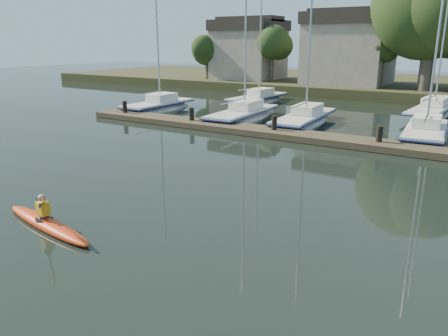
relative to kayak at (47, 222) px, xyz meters
The scene contains 10 objects.
ground 3.44m from the kayak, 26.81° to the left, with size 160.00×160.00×0.00m, color black.
kayak is the anchor object (origin of this frame).
dock 15.85m from the kayak, 78.85° to the left, with size 34.00×2.00×1.80m.
sailboat_0 22.96m from the kayak, 121.89° to the left, with size 2.31×8.21×13.02m.
sailboat_1 19.83m from the kayak, 102.30° to the left, with size 2.72×9.43×15.27m.
sailboat_2 20.04m from the kayak, 89.56° to the left, with size 2.73×9.61×15.73m.
sailboat_3 21.01m from the kayak, 68.38° to the left, with size 2.84×8.47×13.42m.
sailboat_5 28.88m from the kayak, 105.12° to the left, with size 2.76×9.32×15.22m.
sailboat_6 29.51m from the kayak, 76.34° to the left, with size 3.08×11.06×17.37m.
shore 42.21m from the kayak, 83.62° to the left, with size 90.00×25.25×12.75m.
Camera 1 is at (7.93, -9.01, 5.43)m, focal length 35.00 mm.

